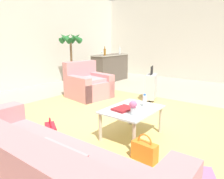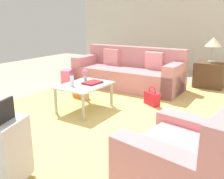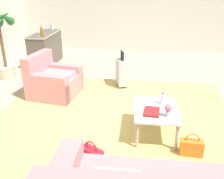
# 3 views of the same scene
# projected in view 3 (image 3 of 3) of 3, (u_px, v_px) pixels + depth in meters

# --- Properties ---
(ground_plane) EXTENTS (12.00, 12.00, 0.00)m
(ground_plane) POSITION_uv_depth(u_px,v_px,m) (126.00, 120.00, 4.53)
(ground_plane) COLOR #A89E89
(wall_right) EXTENTS (0.12, 8.00, 3.10)m
(wall_right) POSITION_uv_depth(u_px,v_px,m) (136.00, 6.00, 8.54)
(wall_right) COLOR beige
(wall_right) RESTS_ON ground
(area_rug) EXTENTS (5.20, 4.40, 0.01)m
(area_rug) POSITION_uv_depth(u_px,v_px,m) (111.00, 138.00, 4.00)
(area_rug) COLOR tan
(area_rug) RESTS_ON ground
(armchair) EXTENTS (1.07, 1.08, 0.91)m
(armchair) POSITION_uv_depth(u_px,v_px,m) (52.00, 82.00, 5.42)
(armchair) COLOR #C67F84
(armchair) RESTS_ON ground
(coffee_table) EXTENTS (0.92, 0.68, 0.46)m
(coffee_table) POSITION_uv_depth(u_px,v_px,m) (156.00, 113.00, 3.96)
(coffee_table) COLOR silver
(coffee_table) RESTS_ON ground
(water_bottle) EXTENTS (0.06, 0.06, 0.20)m
(water_bottle) POSITION_uv_depth(u_px,v_px,m) (162.00, 99.00, 4.07)
(water_bottle) COLOR silver
(water_bottle) RESTS_ON coffee_table
(coffee_table_book) EXTENTS (0.34, 0.26, 0.03)m
(coffee_table_book) POSITION_uv_depth(u_px,v_px,m) (152.00, 112.00, 3.83)
(coffee_table_book) COLOR maroon
(coffee_table_book) RESTS_ON coffee_table
(flower_vase) EXTENTS (0.11, 0.11, 0.21)m
(flower_vase) POSITION_uv_depth(u_px,v_px,m) (168.00, 109.00, 3.67)
(flower_vase) COLOR #B2B7BC
(flower_vase) RESTS_ON coffee_table
(bar_console) EXTENTS (1.53, 0.57, 0.94)m
(bar_console) POSITION_uv_depth(u_px,v_px,m) (46.00, 48.00, 7.44)
(bar_console) COLOR brown
(bar_console) RESTS_ON ground
(wine_glass_leftmost) EXTENTS (0.08, 0.08, 0.15)m
(wine_glass_leftmost) POSITION_uv_depth(u_px,v_px,m) (38.00, 33.00, 6.74)
(wine_glass_leftmost) COLOR silver
(wine_glass_leftmost) RESTS_ON bar_console
(wine_glass_left_of_centre) EXTENTS (0.08, 0.08, 0.15)m
(wine_glass_left_of_centre) POSITION_uv_depth(u_px,v_px,m) (51.00, 26.00, 7.69)
(wine_glass_left_of_centre) COLOR silver
(wine_glass_left_of_centre) RESTS_ON bar_console
(wine_bottle_amber) EXTENTS (0.07, 0.07, 0.30)m
(wine_bottle_amber) POSITION_uv_depth(u_px,v_px,m) (42.00, 32.00, 6.80)
(wine_bottle_amber) COLOR brown
(wine_bottle_amber) RESTS_ON bar_console
(wine_bottle_clear) EXTENTS (0.07, 0.07, 0.30)m
(wine_bottle_clear) POSITION_uv_depth(u_px,v_px,m) (52.00, 27.00, 7.60)
(wine_bottle_clear) COLOR silver
(wine_bottle_clear) RESTS_ON bar_console
(suitcase_silver) EXTENTS (0.45, 0.33, 0.85)m
(suitcase_silver) POSITION_uv_depth(u_px,v_px,m) (122.00, 72.00, 5.87)
(suitcase_silver) COLOR #B7B7BC
(suitcase_silver) RESTS_ON ground
(handbag_red) EXTENTS (0.29, 0.35, 0.36)m
(handbag_red) POSITION_uv_depth(u_px,v_px,m) (92.00, 155.00, 3.39)
(handbag_red) COLOR red
(handbag_red) RESTS_ON ground
(handbag_orange) EXTENTS (0.16, 0.33, 0.36)m
(handbag_orange) POSITION_uv_depth(u_px,v_px,m) (192.00, 147.00, 3.56)
(handbag_orange) COLOR orange
(handbag_orange) RESTS_ON ground
(potted_palm) EXTENTS (0.64, 0.64, 1.71)m
(potted_palm) POSITION_uv_depth(u_px,v_px,m) (2.00, 42.00, 6.13)
(potted_palm) COLOR #BCB299
(potted_palm) RESTS_ON ground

